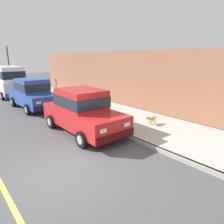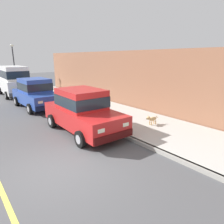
{
  "view_description": "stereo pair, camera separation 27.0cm",
  "coord_description": "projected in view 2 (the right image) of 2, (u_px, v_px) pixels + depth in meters",
  "views": [
    {
      "loc": [
        -2.38,
        -5.03,
        3.26
      ],
      "look_at": [
        3.38,
        1.77,
        0.85
      ],
      "focal_mm": 32.56,
      "sensor_mm": 36.0,
      "label": 1
    },
    {
      "loc": [
        -2.17,
        -5.2,
        3.26
      ],
      "look_at": [
        3.38,
        1.77,
        0.85
      ],
      "focal_mm": 32.56,
      "sensor_mm": 36.0,
      "label": 2
    }
  ],
  "objects": [
    {
      "name": "ground_plane",
      "position": [
        61.0,
        170.0,
        6.08
      ],
      "size": [
        80.0,
        80.0,
        0.0
      ],
      "primitive_type": "plane",
      "color": "#4C4C4F"
    },
    {
      "name": "car_blue_sedan",
      "position": [
        36.0,
        93.0,
        13.38
      ],
      "size": [
        2.09,
        4.63,
        1.92
      ],
      "color": "#28479E",
      "rests_on": "ground"
    },
    {
      "name": "fire_hydrant",
      "position": [
        84.0,
        107.0,
        11.67
      ],
      "size": [
        0.34,
        0.24,
        0.72
      ],
      "color": "red",
      "rests_on": "sidewalk"
    },
    {
      "name": "street_lamp",
      "position": [
        14.0,
        61.0,
        21.78
      ],
      "size": [
        0.36,
        0.36,
        4.42
      ],
      "color": "#2D2D33",
      "rests_on": "sidewalk"
    },
    {
      "name": "building_facade",
      "position": [
        115.0,
        78.0,
        14.51
      ],
      "size": [
        0.5,
        20.0,
        3.67
      ],
      "primitive_type": "cube",
      "color": "#8C5B42",
      "rests_on": "ground"
    },
    {
      "name": "dog_tan",
      "position": [
        152.0,
        119.0,
        9.63
      ],
      "size": [
        0.76,
        0.23,
        0.49
      ],
      "color": "tan",
      "rests_on": "sidewalk"
    },
    {
      "name": "curb",
      "position": [
        136.0,
        141.0,
        7.99
      ],
      "size": [
        0.16,
        64.0,
        0.14
      ],
      "primitive_type": "cube",
      "color": "gray",
      "rests_on": "ground"
    },
    {
      "name": "lane_centre_line",
      "position": [
        1.0,
        191.0,
        5.12
      ],
      "size": [
        0.12,
        57.6,
        0.01
      ],
      "primitive_type": "cube",
      "color": "#E0D64C",
      "rests_on": "ground"
    },
    {
      "name": "car_red_sedan",
      "position": [
        82.0,
        110.0,
        9.0
      ],
      "size": [
        2.1,
        4.63,
        1.92
      ],
      "color": "red",
      "rests_on": "ground"
    },
    {
      "name": "car_white_van",
      "position": [
        14.0,
        80.0,
        17.55
      ],
      "size": [
        2.26,
        4.96,
        2.52
      ],
      "color": "white",
      "rests_on": "ground"
    },
    {
      "name": "sidewalk",
      "position": [
        165.0,
        131.0,
        9.07
      ],
      "size": [
        3.6,
        64.0,
        0.14
      ],
      "primitive_type": "cube",
      "color": "#B7B5AD",
      "rests_on": "ground"
    }
  ]
}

